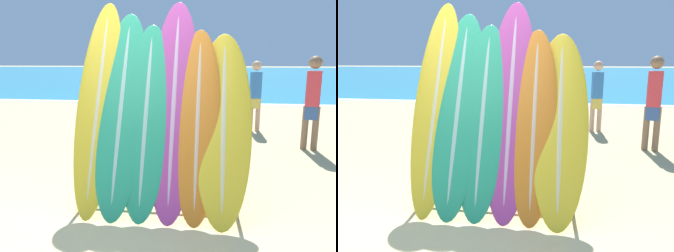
# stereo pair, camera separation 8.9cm
# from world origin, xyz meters

# --- Properties ---
(ground_plane) EXTENTS (160.00, 160.00, 0.00)m
(ground_plane) POSITION_xyz_m (0.00, 0.00, 0.00)
(ground_plane) COLOR tan
(ocean_water) EXTENTS (120.00, 60.00, 0.01)m
(ocean_water) POSITION_xyz_m (0.00, 38.75, 0.00)
(ocean_water) COLOR teal
(ocean_water) RESTS_ON ground_plane
(surfboard_rack) EXTENTS (1.76, 0.04, 0.78)m
(surfboard_rack) POSITION_xyz_m (0.40, 0.42, 0.43)
(surfboard_rack) COLOR #28282D
(surfboard_rack) RESTS_ON ground_plane
(surfboard_slot_0) EXTENTS (0.49, 1.14, 2.34)m
(surfboard_slot_0) POSITION_xyz_m (-0.30, 0.57, 1.17)
(surfboard_slot_0) COLOR yellow
(surfboard_slot_0) RESTS_ON ground_plane
(surfboard_slot_1) EXTENTS (0.57, 1.13, 2.21)m
(surfboard_slot_1) POSITION_xyz_m (-0.03, 0.54, 1.10)
(surfboard_slot_1) COLOR #289E70
(surfboard_slot_1) RESTS_ON ground_plane
(surfboard_slot_2) EXTENTS (0.54, 1.00, 2.06)m
(surfboard_slot_2) POSITION_xyz_m (0.26, 0.50, 1.03)
(surfboard_slot_2) COLOR #289E70
(surfboard_slot_2) RESTS_ON ground_plane
(surfboard_slot_3) EXTENTS (0.55, 1.10, 2.32)m
(surfboard_slot_3) POSITION_xyz_m (0.55, 0.57, 1.16)
(surfboard_slot_3) COLOR #B23D8E
(surfboard_slot_3) RESTS_ON ground_plane
(surfboard_slot_4) EXTENTS (0.49, 0.96, 2.00)m
(surfboard_slot_4) POSITION_xyz_m (0.82, 0.49, 1.00)
(surfboard_slot_4) COLOR orange
(surfboard_slot_4) RESTS_ON ground_plane
(surfboard_slot_5) EXTENTS (0.59, 1.08, 1.96)m
(surfboard_slot_5) POSITION_xyz_m (1.09, 0.50, 0.98)
(surfboard_slot_5) COLOR yellow
(surfboard_slot_5) RESTS_ON ground_plane
(person_near_water) EXTENTS (0.27, 0.22, 1.62)m
(person_near_water) POSITION_xyz_m (1.93, 4.82, 0.89)
(person_near_water) COLOR tan
(person_near_water) RESTS_ON ground_plane
(person_mid_beach) EXTENTS (0.27, 0.21, 1.59)m
(person_mid_beach) POSITION_xyz_m (-1.42, 3.58, 0.87)
(person_mid_beach) COLOR #A87A5B
(person_mid_beach) RESTS_ON ground_plane
(person_far_left) EXTENTS (0.28, 0.23, 1.72)m
(person_far_left) POSITION_xyz_m (2.76, 3.28, 0.94)
(person_far_left) COLOR #846047
(person_far_left) RESTS_ON ground_plane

